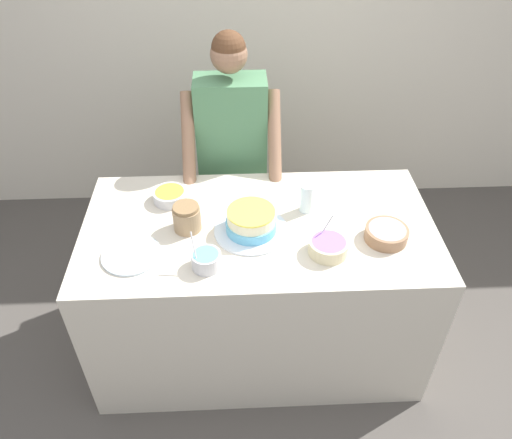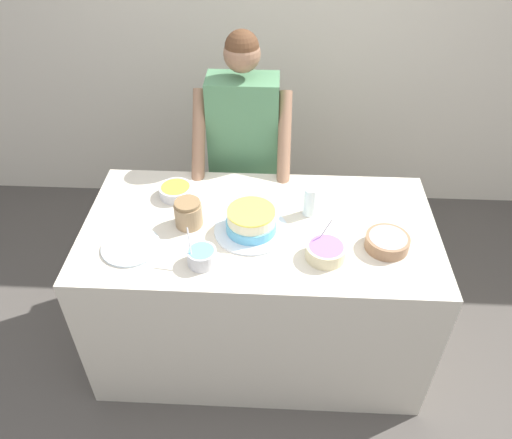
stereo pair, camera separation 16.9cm
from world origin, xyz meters
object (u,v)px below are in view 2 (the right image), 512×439
object	(u,v)px
frosting_bowl_purple	(326,251)
drinking_glass	(310,201)
ceramic_plate	(131,247)
frosting_bowl_pink	(387,242)
cake	(251,222)
frosting_bowl_orange	(176,191)
person_baker	(244,143)
frosting_bowl_blue	(202,256)
stoneware_jar	(188,213)

from	to	relation	value
frosting_bowl_purple	drinking_glass	size ratio (longest dim) A/B	1.19
ceramic_plate	frosting_bowl_pink	bearing A→B (deg)	2.89
frosting_bowl_pink	drinking_glass	size ratio (longest dim) A/B	1.32
cake	frosting_bowl_orange	distance (m)	0.48
frosting_bowl_orange	ceramic_plate	xyz separation A→B (m)	(-0.14, -0.40, -0.03)
frosting_bowl_orange	cake	bearing A→B (deg)	-32.61
frosting_bowl_pink	frosting_bowl_purple	distance (m)	0.29
person_baker	frosting_bowl_blue	xyz separation A→B (m)	(-0.12, -0.92, -0.02)
frosting_bowl_orange	stoneware_jar	size ratio (longest dim) A/B	1.27
ceramic_plate	stoneware_jar	xyz separation A→B (m)	(0.24, 0.18, 0.06)
frosting_bowl_purple	drinking_glass	world-z (taller)	frosting_bowl_purple
frosting_bowl_blue	stoneware_jar	size ratio (longest dim) A/B	1.33
frosting_bowl_pink	frosting_bowl_purple	bearing A→B (deg)	-164.74
frosting_bowl_orange	ceramic_plate	bearing A→B (deg)	-109.20
cake	frosting_bowl_purple	world-z (taller)	frosting_bowl_purple
frosting_bowl_pink	ceramic_plate	world-z (taller)	frosting_bowl_pink
frosting_bowl_pink	person_baker	bearing A→B (deg)	132.26
frosting_bowl_blue	stoneware_jar	bearing A→B (deg)	110.43
stoneware_jar	frosting_bowl_pink	bearing A→B (deg)	-7.38
cake	frosting_bowl_purple	xyz separation A→B (m)	(0.34, -0.16, -0.02)
person_baker	frosting_bowl_purple	world-z (taller)	person_baker
frosting_bowl_pink	ceramic_plate	xyz separation A→B (m)	(-1.17, -0.06, -0.03)
frosting_bowl_blue	frosting_bowl_purple	world-z (taller)	frosting_bowl_blue
cake	frosting_bowl_orange	size ratio (longest dim) A/B	2.07
drinking_glass	ceramic_plate	distance (m)	0.88
frosting_bowl_pink	stoneware_jar	world-z (taller)	stoneware_jar
cake	stoneware_jar	size ratio (longest dim) A/B	2.64
person_baker	stoneware_jar	xyz separation A→B (m)	(-0.22, -0.66, 0.00)
cake	drinking_glass	bearing A→B (deg)	27.57
frosting_bowl_blue	ceramic_plate	world-z (taller)	frosting_bowl_blue
drinking_glass	ceramic_plate	xyz separation A→B (m)	(-0.82, -0.29, -0.07)
cake	frosting_bowl_pink	distance (m)	0.63
frosting_bowl_orange	ceramic_plate	world-z (taller)	frosting_bowl_orange
person_baker	frosting_bowl_blue	distance (m)	0.93
frosting_bowl_purple	ceramic_plate	bearing A→B (deg)	178.82
frosting_bowl_orange	frosting_bowl_purple	size ratio (longest dim) A/B	0.96
frosting_bowl_purple	stoneware_jar	xyz separation A→B (m)	(-0.64, 0.20, 0.03)
frosting_bowl_blue	frosting_bowl_purple	size ratio (longest dim) A/B	1.00
frosting_bowl_orange	frosting_bowl_pink	bearing A→B (deg)	-18.50
person_baker	drinking_glass	distance (m)	0.66
frosting_bowl_orange	frosting_bowl_pink	xyz separation A→B (m)	(1.03, -0.34, 0.00)
frosting_bowl_orange	person_baker	bearing A→B (deg)	53.65
frosting_bowl_purple	frosting_bowl_blue	bearing A→B (deg)	-173.22
cake	drinking_glass	distance (m)	0.32
cake	frosting_bowl_orange	xyz separation A→B (m)	(-0.40, 0.26, -0.02)
frosting_bowl_purple	drinking_glass	distance (m)	0.32
drinking_glass	person_baker	bearing A→B (deg)	123.52
drinking_glass	frosting_bowl_orange	bearing A→B (deg)	170.63
frosting_bowl_pink	drinking_glass	distance (m)	0.42
person_baker	frosting_bowl_pink	distance (m)	1.05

